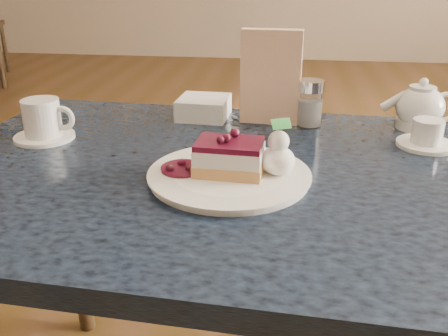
# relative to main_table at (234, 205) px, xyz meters

# --- Properties ---
(main_table) EXTENTS (1.18, 0.82, 0.71)m
(main_table) POSITION_rel_main_table_xyz_m (0.00, 0.00, 0.00)
(main_table) COLOR #1B2940
(main_table) RESTS_ON ground
(dessert_plate) EXTENTS (0.27, 0.27, 0.01)m
(dessert_plate) POSITION_rel_main_table_xyz_m (-0.00, -0.05, 0.08)
(dessert_plate) COLOR white
(dessert_plate) RESTS_ON main_table
(cheesecake_slice) EXTENTS (0.12, 0.09, 0.06)m
(cheesecake_slice) POSITION_rel_main_table_xyz_m (-0.00, -0.05, 0.11)
(cheesecake_slice) COLOR tan
(cheesecake_slice) RESTS_ON dessert_plate
(whipped_cream) EXTENTS (0.06, 0.06, 0.05)m
(whipped_cream) POSITION_rel_main_table_xyz_m (0.08, -0.04, 0.11)
(whipped_cream) COLOR white
(whipped_cream) RESTS_ON dessert_plate
(berry_sauce) EXTENTS (0.08, 0.08, 0.01)m
(berry_sauce) POSITION_rel_main_table_xyz_m (-0.08, -0.05, 0.09)
(berry_sauce) COLOR #340D1A
(berry_sauce) RESTS_ON dessert_plate
(coffee_set) EXTENTS (0.13, 0.12, 0.08)m
(coffee_set) POSITION_rel_main_table_xyz_m (-0.41, 0.11, 0.11)
(coffee_set) COLOR white
(coffee_set) RESTS_ON main_table
(tea_set) EXTENTS (0.15, 0.23, 0.10)m
(tea_set) POSITION_rel_main_table_xyz_m (0.37, 0.26, 0.12)
(tea_set) COLOR white
(tea_set) RESTS_ON main_table
(menu_card) EXTENTS (0.13, 0.04, 0.21)m
(menu_card) POSITION_rel_main_table_xyz_m (0.05, 0.28, 0.18)
(menu_card) COLOR white
(menu_card) RESTS_ON main_table
(sugar_shaker) EXTENTS (0.06, 0.06, 0.10)m
(sugar_shaker) POSITION_rel_main_table_xyz_m (0.14, 0.26, 0.13)
(sugar_shaker) COLOR white
(sugar_shaker) RESTS_ON main_table
(napkin_stack) EXTENTS (0.12, 0.12, 0.05)m
(napkin_stack) POSITION_rel_main_table_xyz_m (-0.10, 0.30, 0.10)
(napkin_stack) COLOR white
(napkin_stack) RESTS_ON main_table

